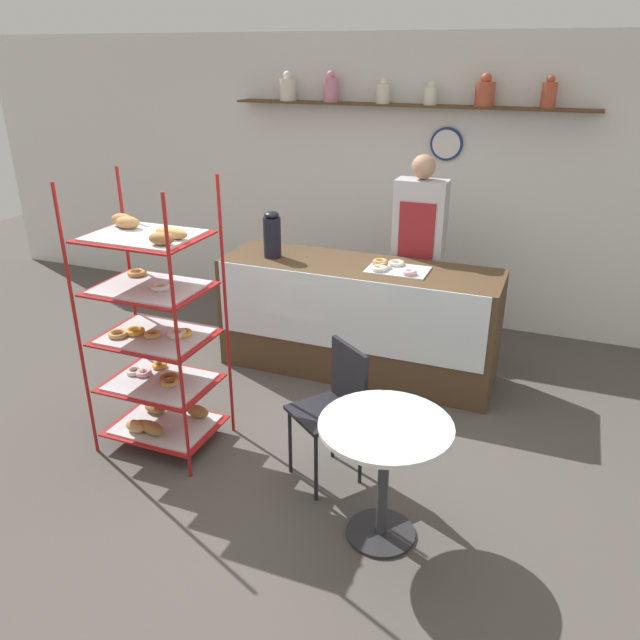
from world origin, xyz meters
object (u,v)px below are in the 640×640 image
(cafe_table, at_px, (385,453))
(coffee_carafe, at_px, (272,235))
(person_worker, at_px, (418,250))
(cafe_chair, at_px, (337,399))
(pastry_rack, at_px, (155,338))
(donut_tray_counter, at_px, (392,267))

(cafe_table, height_order, coffee_carafe, coffee_carafe)
(person_worker, xyz_separation_m, cafe_chair, (-0.03, -1.91, -0.41))
(person_worker, bearing_deg, coffee_carafe, -153.16)
(pastry_rack, height_order, cafe_chair, pastry_rack)
(pastry_rack, relative_size, person_worker, 1.04)
(person_worker, bearing_deg, cafe_chair, -90.87)
(pastry_rack, distance_m, cafe_table, 1.73)
(person_worker, distance_m, cafe_chair, 1.96)
(cafe_table, bearing_deg, coffee_carafe, 130.18)
(cafe_table, bearing_deg, pastry_rack, 168.62)
(pastry_rack, height_order, coffee_carafe, pastry_rack)
(cafe_table, relative_size, donut_tray_counter, 1.55)
(person_worker, relative_size, cafe_chair, 1.98)
(cafe_table, height_order, cafe_chair, cafe_chair)
(person_worker, xyz_separation_m, coffee_carafe, (-1.10, -0.56, 0.17))
(pastry_rack, relative_size, cafe_chair, 2.06)
(cafe_chair, relative_size, donut_tray_counter, 1.89)
(pastry_rack, distance_m, person_worker, 2.38)
(pastry_rack, height_order, person_worker, pastry_rack)
(pastry_rack, xyz_separation_m, donut_tray_counter, (1.18, 1.49, 0.17))
(cafe_table, bearing_deg, donut_tray_counter, 105.11)
(cafe_table, xyz_separation_m, donut_tray_counter, (-0.49, 1.83, 0.41))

